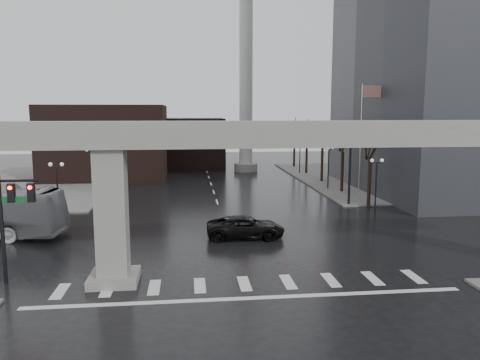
{
  "coord_description": "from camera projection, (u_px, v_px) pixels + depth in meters",
  "views": [
    {
      "loc": [
        -2.96,
        -24.94,
        9.24
      ],
      "look_at": [
        0.64,
        6.79,
        4.5
      ],
      "focal_mm": 35.0,
      "sensor_mm": 36.0,
      "label": 1
    }
  ],
  "objects": [
    {
      "name": "office_tower",
      "position": [
        465.0,
        4.0,
        51.79
      ],
      "size": [
        22.0,
        26.0,
        42.0
      ],
      "primitive_type": "cube",
      "color": "slate",
      "rests_on": "ground"
    },
    {
      "name": "elevated_guideway",
      "position": [
        265.0,
        155.0,
        25.33
      ],
      "size": [
        48.0,
        2.6,
        8.7
      ],
      "color": "gray",
      "rests_on": "ground"
    },
    {
      "name": "flagpole_assembly",
      "position": [
        364.0,
        127.0,
        48.42
      ],
      "size": [
        2.06,
        0.12,
        12.0
      ],
      "color": "silver",
      "rests_on": "ground"
    },
    {
      "name": "building_far_mid",
      "position": [
        193.0,
        143.0,
        76.5
      ],
      "size": [
        10.0,
        10.0,
        8.0
      ],
      "primitive_type": "cube",
      "color": "black",
      "rests_on": "ground"
    },
    {
      "name": "signal_mast_arm",
      "position": [
        312.0,
        147.0,
        44.82
      ],
      "size": [
        12.12,
        0.43,
        8.0
      ],
      "color": "black",
      "rests_on": "ground"
    },
    {
      "name": "lamp_left_1",
      "position": [
        92.0,
        163.0,
        51.7
      ],
      "size": [
        1.22,
        0.32,
        5.11
      ],
      "color": "black",
      "rests_on": "ground"
    },
    {
      "name": "sidewalk_ne",
      "position": [
        399.0,
        178.0,
        64.47
      ],
      "size": [
        28.0,
        36.0,
        0.15
      ],
      "primitive_type": "cube",
      "color": "slate",
      "rests_on": "ground"
    },
    {
      "name": "pickup_truck",
      "position": [
        246.0,
        227.0,
        34.24
      ],
      "size": [
        5.85,
        2.96,
        1.59
      ],
      "primitive_type": "imported",
      "rotation": [
        0.0,
        0.0,
        1.51
      ],
      "color": "black",
      "rests_on": "ground"
    },
    {
      "name": "building_far_left",
      "position": [
        107.0,
        141.0,
        65.18
      ],
      "size": [
        16.0,
        14.0,
        10.0
      ],
      "primitive_type": "cube",
      "color": "black",
      "rests_on": "ground"
    },
    {
      "name": "tree_right_1",
      "position": [
        342.0,
        168.0,
        52.97
      ],
      "size": [
        1.09,
        1.61,
        7.67
      ],
      "color": "black",
      "rests_on": "ground"
    },
    {
      "name": "lamp_left_2",
      "position": [
        112.0,
        152.0,
        65.46
      ],
      "size": [
        1.22,
        0.32,
        5.11
      ],
      "color": "black",
      "rests_on": "ground"
    },
    {
      "name": "tree_right_0",
      "position": [
        370.0,
        178.0,
        45.12
      ],
      "size": [
        1.09,
        1.58,
        7.5
      ],
      "color": "black",
      "rests_on": "ground"
    },
    {
      "name": "sidewalk_nw",
      "position": [
        3.0,
        184.0,
        58.67
      ],
      "size": [
        28.0,
        36.0,
        0.15
      ],
      "primitive_type": "cube",
      "color": "slate",
      "rests_on": "ground"
    },
    {
      "name": "lamp_right_1",
      "position": [
        329.0,
        160.0,
        54.71
      ],
      "size": [
        1.22,
        0.32,
        5.11
      ],
      "color": "black",
      "rests_on": "ground"
    },
    {
      "name": "signal_left_pole",
      "position": [
        12.0,
        209.0,
        24.73
      ],
      "size": [
        2.3,
        0.3,
        6.0
      ],
      "color": "black",
      "rests_on": "ground"
    },
    {
      "name": "lamp_left_0",
      "position": [
        57.0,
        182.0,
        37.94
      ],
      "size": [
        1.22,
        0.32,
        5.11
      ],
      "color": "black",
      "rests_on": "ground"
    },
    {
      "name": "lamp_right_2",
      "position": [
        300.0,
        150.0,
        68.47
      ],
      "size": [
        1.22,
        0.32,
        5.11
      ],
      "color": "black",
      "rests_on": "ground"
    },
    {
      "name": "tree_right_2",
      "position": [
        322.0,
        160.0,
        60.82
      ],
      "size": [
        1.1,
        1.63,
        7.85
      ],
      "color": "black",
      "rests_on": "ground"
    },
    {
      "name": "ground",
      "position": [
        242.0,
        277.0,
        26.2
      ],
      "size": [
        160.0,
        160.0,
        0.0
      ],
      "primitive_type": "plane",
      "color": "black",
      "rests_on": "ground"
    },
    {
      "name": "smokestack",
      "position": [
        246.0,
        83.0,
        70.12
      ],
      "size": [
        3.6,
        3.6,
        30.0
      ],
      "color": "beige",
      "rests_on": "ground"
    },
    {
      "name": "tree_right_3",
      "position": [
        307.0,
        154.0,
        68.68
      ],
      "size": [
        1.11,
        1.66,
        8.02
      ],
      "color": "black",
      "rests_on": "ground"
    },
    {
      "name": "lamp_right_0",
      "position": [
        376.0,
        177.0,
        40.95
      ],
      "size": [
        1.22,
        0.32,
        5.11
      ],
      "color": "black",
      "rests_on": "ground"
    },
    {
      "name": "tree_right_4",
      "position": [
        294.0,
        149.0,
        76.53
      ],
      "size": [
        1.12,
        1.69,
        8.19
      ],
      "color": "black",
      "rests_on": "ground"
    }
  ]
}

